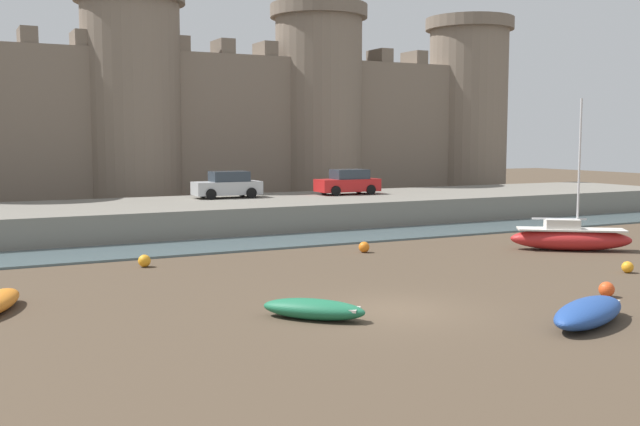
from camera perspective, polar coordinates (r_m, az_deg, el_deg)
The scene contains 13 objects.
ground_plane at distance 22.94m, azimuth 5.83°, elevation -7.39°, with size 160.00×160.00×0.00m, color #4C3D2D.
water_channel at distance 36.39m, azimuth -7.13°, elevation -2.43°, with size 80.00×4.50×0.10m, color slate.
quay_road at distance 43.15m, azimuth -10.39°, elevation -0.24°, with size 70.60×10.00×1.55m, color slate.
castle at distance 54.54m, azimuth -14.10°, elevation 7.61°, with size 66.19×7.59×18.48m.
rowboat_near_channel_left at distance 21.68m, azimuth -0.49°, elevation -7.29°, with size 2.88×2.93×0.59m.
rowboat_near_channel_right at distance 22.32m, azimuth 19.79°, elevation -7.10°, with size 4.06×2.80×0.71m.
sailboat_foreground_right at distance 36.54m, azimuth 18.52°, elevation -1.78°, with size 5.30×4.33×6.99m.
mooring_buoy_near_shore at distance 31.06m, azimuth -13.24°, elevation -3.57°, with size 0.51×0.51×0.51m, color orange.
mooring_buoy_mid_mud at distance 26.36m, azimuth 21.00°, elevation -5.46°, with size 0.51×0.51×0.51m, color #E04C1E.
mooring_buoy_near_channel at distance 34.10m, azimuth 3.38°, elevation -2.61°, with size 0.50×0.50×0.50m, color orange.
mooring_buoy_off_centre at distance 31.30m, azimuth 22.39°, elevation -3.83°, with size 0.45×0.45×0.45m, color orange.
car_quay_east at distance 46.05m, azimuth -7.06°, elevation 2.12°, with size 4.14×1.96×1.62m.
car_quay_centre_west at distance 48.56m, azimuth 2.15°, elevation 2.35°, with size 4.14×1.96×1.62m.
Camera 1 is at (-12.08, -18.80, 5.20)m, focal length 42.00 mm.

